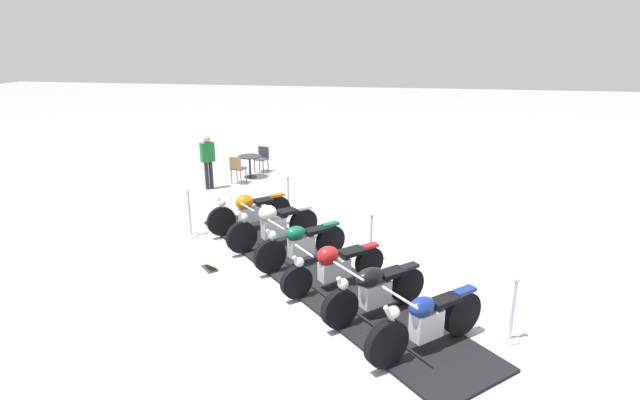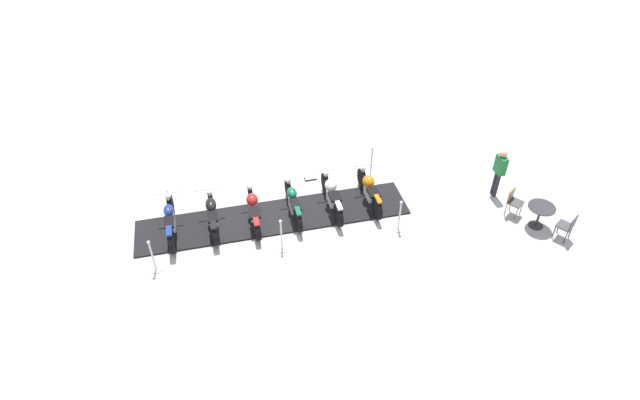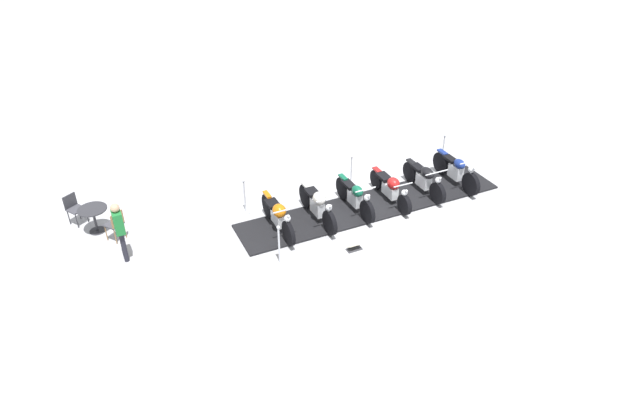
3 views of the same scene
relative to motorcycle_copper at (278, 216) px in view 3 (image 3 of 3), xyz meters
The scene contains 17 objects.
ground_plane 3.03m from the motorcycle_copper, 44.08° to the left, with size 80.00×80.00×0.00m, color #B2B2B7.
display_platform 3.02m from the motorcycle_copper, 44.08° to the left, with size 8.16×1.55×0.05m, color black.
motorcycle_copper is the anchor object (origin of this frame).
motorcycle_cream 1.19m from the motorcycle_copper, 43.64° to the left, with size 1.65×1.71×1.02m.
motorcycle_forest 2.38m from the motorcycle_copper, 43.74° to the left, with size 1.57×1.61×0.99m.
motorcycle_maroon 3.58m from the motorcycle_copper, 43.46° to the left, with size 1.60×1.73×0.89m.
motorcycle_black 4.77m from the motorcycle_copper, 43.48° to the left, with size 1.54×1.61×0.96m.
motorcycle_navy 5.96m from the motorcycle_copper, 43.57° to the left, with size 1.62×1.72×1.04m.
stanchion_left_rear 6.60m from the motorcycle_copper, 55.39° to the left, with size 0.31×0.31×1.08m.
stanchion_right_front 1.40m from the motorcycle_copper, 67.20° to the right, with size 0.32×0.32×1.15m.
stanchion_left_mid 3.29m from the motorcycle_copper, 68.08° to the left, with size 0.36×0.36×1.08m.
stanchion_left_front 1.46m from the motorcycle_copper, 153.02° to the left, with size 0.31×0.31×1.07m.
info_placard 2.25m from the motorcycle_copper, ahead, with size 0.44×0.43×0.21m.
cafe_table 5.02m from the motorcycle_copper, 162.37° to the right, with size 0.78×0.78×0.73m.
cafe_chair_near_table 5.73m from the motorcycle_copper, 166.58° to the right, with size 0.48×0.48×0.88m.
cafe_chair_across_table 4.32m from the motorcycle_copper, 157.17° to the right, with size 0.47×0.47×0.89m.
bystander_person 4.06m from the motorcycle_copper, 144.26° to the right, with size 0.44×0.44×1.68m.
Camera 3 is at (2.79, -13.58, 8.78)m, focal length 30.97 mm.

